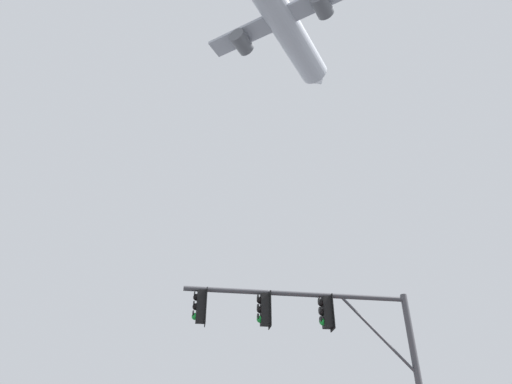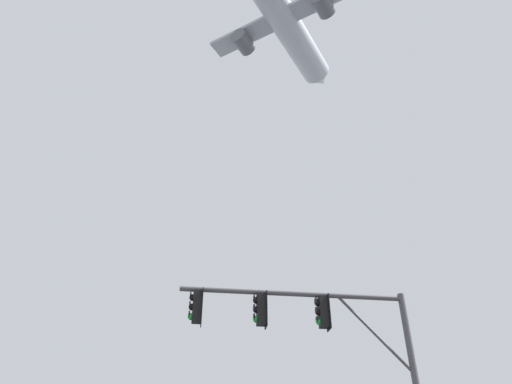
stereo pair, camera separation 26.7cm
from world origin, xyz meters
name	(u,v)px [view 2 (the right image)]	position (x,y,z in m)	size (l,w,h in m)	color
signal_pole_near	(322,340)	(2.17, 7.66, 5.18)	(6.82, 1.03, 6.67)	#4C4C51
airplane	(283,20)	(3.90, 29.98, 49.06)	(17.41, 22.55, 6.70)	#B7BCC6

